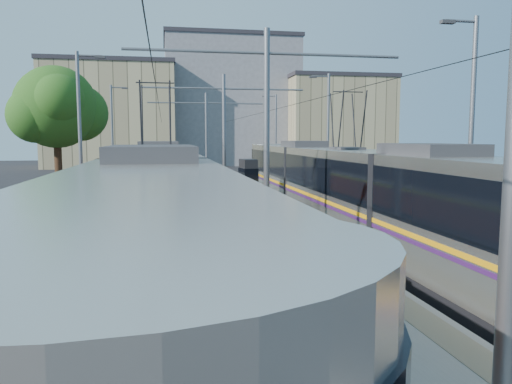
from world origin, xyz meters
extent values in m
plane|color=black|center=(0.00, 0.00, 0.00)|extent=(160.00, 160.00, 0.00)
cube|color=gray|center=(0.00, 17.00, 0.15)|extent=(4.00, 50.00, 0.30)
cube|color=gray|center=(-1.45, 17.00, 0.30)|extent=(0.70, 50.00, 0.01)
cube|color=gray|center=(1.45, 17.00, 0.30)|extent=(0.70, 50.00, 0.01)
cube|color=gray|center=(-4.32, 17.00, 0.01)|extent=(0.07, 70.00, 0.03)
cube|color=gray|center=(-2.88, 17.00, 0.01)|extent=(0.07, 70.00, 0.03)
cube|color=gray|center=(2.88, 17.00, 0.01)|extent=(0.07, 70.00, 0.03)
cube|color=gray|center=(4.32, 17.00, 0.01)|extent=(0.07, 70.00, 0.03)
cube|color=black|center=(-3.60, 8.16, 0.20)|extent=(2.30, 30.49, 0.40)
cube|color=beige|center=(-3.60, 8.16, 1.85)|extent=(2.40, 28.89, 2.90)
cube|color=black|center=(-3.60, 8.16, 2.35)|extent=(2.43, 28.89, 1.30)
cube|color=yellow|center=(-3.60, 8.16, 1.45)|extent=(2.43, 28.89, 0.12)
cube|color=#AA2209|center=(-3.60, 8.16, 0.95)|extent=(2.42, 28.89, 1.10)
cube|color=#2D2D30|center=(-3.60, 8.16, 3.45)|extent=(1.68, 3.00, 0.30)
cube|color=black|center=(3.60, 10.07, 0.20)|extent=(2.30, 30.24, 0.40)
cube|color=#A9A69B|center=(3.60, 10.07, 1.85)|extent=(2.40, 28.64, 2.90)
cube|color=black|center=(3.60, 10.07, 2.35)|extent=(2.43, 28.64, 1.30)
cube|color=orange|center=(3.60, 10.07, 1.45)|extent=(2.43, 28.64, 0.12)
cube|color=#38154B|center=(3.60, 10.07, 1.30)|extent=(2.43, 28.64, 0.10)
cube|color=#2D2D30|center=(3.60, 10.07, 3.45)|extent=(1.68, 3.00, 0.30)
cylinder|color=slate|center=(0.00, 8.00, 3.80)|extent=(0.20, 0.20, 7.00)
cylinder|color=slate|center=(0.00, 8.00, 6.50)|extent=(9.20, 0.10, 0.10)
cylinder|color=slate|center=(0.00, 20.00, 3.80)|extent=(0.20, 0.20, 7.00)
cylinder|color=slate|center=(0.00, 20.00, 6.50)|extent=(9.20, 0.10, 0.10)
cylinder|color=slate|center=(0.00, 32.00, 3.80)|extent=(0.20, 0.20, 7.00)
cylinder|color=slate|center=(0.00, 32.00, 6.50)|extent=(9.20, 0.10, 0.10)
cylinder|color=black|center=(-3.60, 17.00, 5.55)|extent=(0.02, 70.00, 0.02)
cylinder|color=black|center=(3.60, 17.00, 5.55)|extent=(0.02, 70.00, 0.02)
cylinder|color=slate|center=(-7.50, 18.00, 4.00)|extent=(0.18, 0.18, 8.00)
cube|color=#2D2D30|center=(-6.40, 18.00, 7.75)|extent=(0.50, 0.22, 0.12)
cylinder|color=slate|center=(-7.50, 34.00, 4.00)|extent=(0.18, 0.18, 8.00)
cube|color=#2D2D30|center=(-6.40, 34.00, 7.75)|extent=(0.50, 0.22, 0.12)
cylinder|color=slate|center=(7.50, 8.00, 4.00)|extent=(0.18, 0.18, 8.00)
cube|color=#2D2D30|center=(6.40, 8.00, 7.75)|extent=(0.50, 0.22, 0.12)
cylinder|color=slate|center=(7.50, 24.00, 4.00)|extent=(0.18, 0.18, 8.00)
cube|color=#2D2D30|center=(6.40, 24.00, 7.75)|extent=(0.50, 0.22, 0.12)
cylinder|color=slate|center=(7.50, 40.00, 4.00)|extent=(0.18, 0.18, 8.00)
cube|color=#2D2D30|center=(6.40, 40.00, 7.75)|extent=(0.50, 0.22, 0.12)
cube|color=black|center=(0.56, 15.05, 1.52)|extent=(0.77, 1.14, 2.45)
cube|color=black|center=(0.56, 15.05, 1.68)|extent=(0.82, 1.18, 1.28)
cylinder|color=#382314|center=(-10.01, 25.15, 1.71)|extent=(0.47, 0.47, 3.42)
sphere|color=#1F4212|center=(-10.01, 25.15, 5.67)|extent=(5.14, 5.14, 5.14)
sphere|color=#1F4212|center=(-8.72, 26.01, 5.35)|extent=(3.64, 3.64, 3.64)
cube|color=tan|center=(-10.00, 60.00, 6.44)|extent=(16.00, 12.00, 12.88)
cube|color=#262328|center=(-10.00, 60.00, 13.13)|extent=(16.32, 12.24, 0.50)
cube|color=gray|center=(6.00, 64.00, 8.56)|extent=(18.00, 14.00, 17.12)
cube|color=#262328|center=(6.00, 64.00, 17.37)|extent=(18.36, 14.28, 0.50)
cube|color=tan|center=(20.00, 58.00, 5.79)|extent=(14.00, 10.00, 11.59)
cube|color=#262328|center=(20.00, 58.00, 11.84)|extent=(14.28, 10.20, 0.50)
camera|label=1|loc=(-3.35, -8.31, 3.76)|focal=35.00mm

